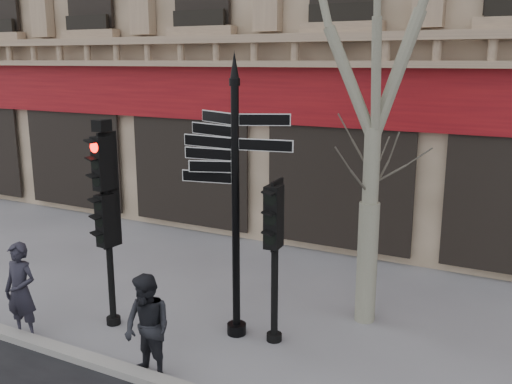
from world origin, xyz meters
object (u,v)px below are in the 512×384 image
at_px(traffic_signal_secondary, 275,234).
at_px(traffic_signal_main, 106,199).
at_px(fingerpost, 235,151).
at_px(pedestrian_a, 21,291).
at_px(pedestrian_b, 147,328).

bearing_deg(traffic_signal_secondary, traffic_signal_main, -169.11).
height_order(fingerpost, traffic_signal_secondary, fingerpost).
height_order(pedestrian_a, pedestrian_b, pedestrian_a).
distance_m(fingerpost, pedestrian_a, 4.10).
height_order(traffic_signal_main, traffic_signal_secondary, traffic_signal_main).
bearing_deg(traffic_signal_main, pedestrian_b, -28.21).
bearing_deg(pedestrian_b, pedestrian_a, -169.45).
distance_m(pedestrian_a, pedestrian_b, 2.56).
xyz_separation_m(fingerpost, traffic_signal_main, (-2.03, -0.66, -0.84)).
distance_m(traffic_signal_secondary, pedestrian_b, 2.34).
distance_m(traffic_signal_secondary, pedestrian_a, 4.16).
bearing_deg(traffic_signal_secondary, fingerpost, -177.69).
distance_m(fingerpost, pedestrian_b, 2.89).
bearing_deg(pedestrian_a, traffic_signal_main, 41.57).
relative_size(fingerpost, pedestrian_b, 2.95).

